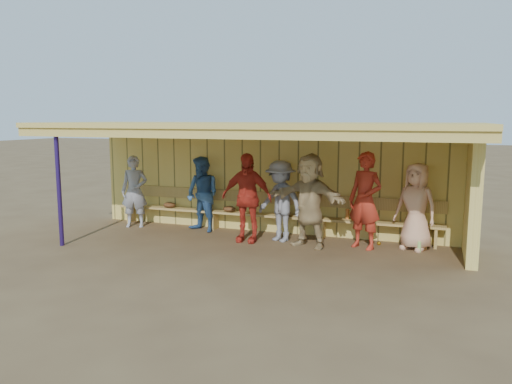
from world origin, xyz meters
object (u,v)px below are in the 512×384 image
player_h (416,207)px  player_e (280,201)px  player_a (135,191)px  bench (268,210)px  player_c (203,194)px  player_f (309,200)px  player_g (365,200)px  player_d (247,198)px

player_h → player_e: bearing=-151.3°
player_a → player_h: (6.40, 0.12, 0.01)m
player_h → bench: 3.24m
player_c → player_f: bearing=8.4°
player_e → player_h: player_h is taller
player_e → player_g: size_ratio=0.88×
player_g → player_h: (0.96, 0.26, -0.11)m
player_a → player_d: (3.03, -0.42, 0.08)m
player_d → player_g: (2.41, 0.28, 0.03)m
player_e → bench: (-0.49, 0.59, -0.33)m
player_g → player_e: bearing=-156.5°
player_c → player_e: size_ratio=1.01×
player_f → player_h: player_f is taller
player_g → player_h: bearing=38.6°
player_e → player_h: 2.73m
player_h → player_f: bearing=-142.7°
player_h → player_c: bearing=-156.7°
player_d → player_h: bearing=8.4°
player_c → player_h: (4.66, 0.00, -0.00)m
bench → player_d: bearing=-101.0°
player_a → player_g: size_ratio=0.88×
player_a → player_f: size_ratio=0.90×
player_a → player_e: (3.69, -0.14, -0.00)m
player_f → player_g: size_ratio=0.98×
player_e → player_f: 0.74m
player_a → player_d: size_ratio=0.92×
player_d → bench: size_ratio=0.25×
player_a → player_e: 3.69m
player_d → player_f: size_ratio=0.98×
player_a → player_h: size_ratio=0.99×
player_c → player_f: player_f is taller
player_c → player_f: (2.63, -0.50, 0.09)m
player_f → player_d: bearing=-160.5°
player_c → bench: bearing=32.5°
player_e → player_h: (2.71, 0.26, 0.01)m
player_c → player_g: 3.71m
player_d → bench: player_d is taller
player_c → player_e: 1.96m
player_f → player_a: bearing=-166.9°
player_c → player_e: player_c is taller
player_e → player_c: bearing=-165.3°
player_a → player_c: player_c is taller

